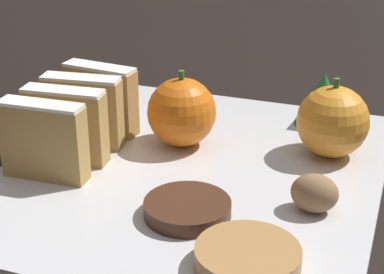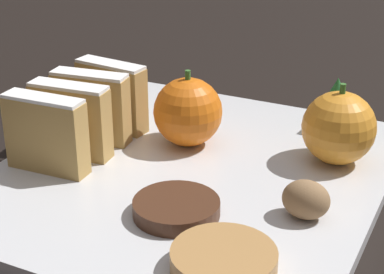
{
  "view_description": "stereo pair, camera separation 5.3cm",
  "coord_description": "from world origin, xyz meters",
  "px_view_note": "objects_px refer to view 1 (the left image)",
  "views": [
    {
      "loc": [
        0.17,
        -0.46,
        0.26
      ],
      "look_at": [
        0.0,
        0.0,
        0.04
      ],
      "focal_mm": 60.0,
      "sensor_mm": 36.0,
      "label": 1
    },
    {
      "loc": [
        0.22,
        -0.44,
        0.26
      ],
      "look_at": [
        0.0,
        0.0,
        0.04
      ],
      "focal_mm": 60.0,
      "sensor_mm": 36.0,
      "label": 2
    }
  ],
  "objects_px": {
    "walnut": "(315,193)",
    "chocolate_cookie": "(187,208)",
    "orange_far": "(182,112)",
    "orange_near": "(333,122)"
  },
  "relations": [
    {
      "from": "orange_near",
      "to": "orange_far",
      "type": "height_order",
      "value": "same"
    },
    {
      "from": "orange_far",
      "to": "walnut",
      "type": "relative_size",
      "value": 1.98
    },
    {
      "from": "walnut",
      "to": "chocolate_cookie",
      "type": "xyz_separation_m",
      "value": [
        -0.09,
        -0.04,
        -0.01
      ]
    },
    {
      "from": "orange_near",
      "to": "orange_far",
      "type": "bearing_deg",
      "value": -169.62
    },
    {
      "from": "walnut",
      "to": "chocolate_cookie",
      "type": "relative_size",
      "value": 0.55
    },
    {
      "from": "orange_near",
      "to": "chocolate_cookie",
      "type": "height_order",
      "value": "orange_near"
    },
    {
      "from": "orange_far",
      "to": "chocolate_cookie",
      "type": "relative_size",
      "value": 1.08
    },
    {
      "from": "walnut",
      "to": "chocolate_cookie",
      "type": "distance_m",
      "value": 0.1
    },
    {
      "from": "orange_near",
      "to": "chocolate_cookie",
      "type": "distance_m",
      "value": 0.17
    },
    {
      "from": "orange_near",
      "to": "chocolate_cookie",
      "type": "xyz_separation_m",
      "value": [
        -0.08,
        -0.14,
        -0.03
      ]
    }
  ]
}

